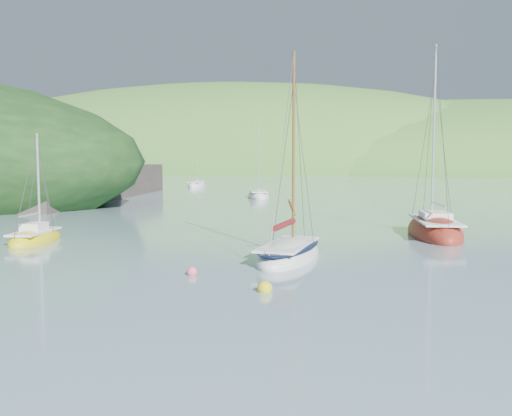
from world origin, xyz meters
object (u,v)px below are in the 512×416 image
(daysailer_white, at_px, (289,254))
(sloop_red, at_px, (434,232))
(distant_sloop_c, at_px, (197,186))
(distant_sloop_a, at_px, (258,196))
(sailboat_yellow, at_px, (35,239))

(daysailer_white, height_order, sloop_red, sloop_red)
(distant_sloop_c, bearing_deg, distant_sloop_a, -62.47)
(distant_sloop_a, bearing_deg, sailboat_yellow, -112.66)
(distant_sloop_a, bearing_deg, daysailer_white, -91.53)
(sailboat_yellow, relative_size, distant_sloop_a, 0.67)
(sloop_red, bearing_deg, distant_sloop_c, 115.81)
(sloop_red, bearing_deg, sailboat_yellow, -166.90)
(distant_sloop_a, xyz_separation_m, distant_sloop_c, (-15.62, 21.36, 0.00))
(sloop_red, height_order, sailboat_yellow, sloop_red)
(sailboat_yellow, bearing_deg, distant_sloop_a, 74.80)
(daysailer_white, relative_size, distant_sloop_a, 1.04)
(sloop_red, distance_m, sailboat_yellow, 21.33)
(sloop_red, distance_m, distant_sloop_c, 58.53)
(daysailer_white, distance_m, distant_sloop_c, 63.50)
(daysailer_white, height_order, distant_sloop_c, daysailer_white)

